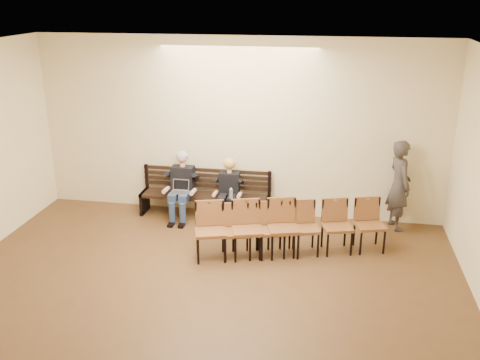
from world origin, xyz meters
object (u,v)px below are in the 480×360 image
object	(u,v)px
seated_woman	(229,194)
water_bottle	(231,199)
chair_row_front	(304,229)
bag	(276,227)
bench	(205,205)
laptop	(179,194)
seated_man	(182,186)
chair_row_back	(247,230)
passerby	(400,178)

from	to	relation	value
seated_woman	water_bottle	distance (m)	0.30
water_bottle	chair_row_front	world-z (taller)	chair_row_front
seated_woman	water_bottle	size ratio (longest dim) A/B	5.18
bag	chair_row_front	bearing A→B (deg)	-50.38
bag	bench	bearing A→B (deg)	158.38
laptop	seated_man	bearing A→B (deg)	96.74
seated_woman	bag	world-z (taller)	seated_woman
chair_row_front	chair_row_back	distance (m)	0.98
water_bottle	chair_row_back	bearing A→B (deg)	-66.61
bag	chair_row_front	size ratio (longest dim) A/B	0.14
laptop	chair_row_front	size ratio (longest dim) A/B	0.12
seated_man	passerby	xyz separation A→B (m)	(4.13, 0.22, 0.33)
laptop	water_bottle	xyz separation A→B (m)	(1.04, -0.09, -0.01)
bag	chair_row_front	xyz separation A→B (m)	(0.56, -0.67, 0.31)
seated_man	laptop	xyz separation A→B (m)	(0.00, -0.19, -0.09)
seated_woman	chair_row_back	world-z (taller)	seated_woman
laptop	chair_row_back	size ratio (longest dim) A/B	0.19
water_bottle	chair_row_back	distance (m)	1.25
water_bottle	passerby	xyz separation A→B (m)	(3.09, 0.50, 0.43)
bag	passerby	bearing A→B (deg)	17.25
laptop	passerby	xyz separation A→B (m)	(4.12, 0.41, 0.42)
bench	chair_row_front	xyz separation A→B (m)	(2.04, -1.26, 0.23)
laptop	bag	world-z (taller)	laptop
laptop	chair_row_front	world-z (taller)	chair_row_front
water_bottle	bag	size ratio (longest dim) A/B	0.55
bench	passerby	size ratio (longest dim) A/B	1.31
bench	passerby	bearing A→B (deg)	1.55
seated_man	bench	bearing A→B (deg)	15.69
laptop	water_bottle	size ratio (longest dim) A/B	1.51
seated_man	bag	distance (m)	2.03
seated_woman	bag	distance (m)	1.16
bench	seated_man	world-z (taller)	seated_man
passerby	chair_row_front	world-z (taller)	passerby
bag	laptop	bearing A→B (deg)	171.79
seated_man	seated_woman	world-z (taller)	seated_man
seated_woman	seated_man	bearing A→B (deg)	180.00
passerby	laptop	bearing A→B (deg)	76.35
water_bottle	chair_row_back	world-z (taller)	chair_row_back
bag	chair_row_back	world-z (taller)	chair_row_back
passerby	bench	bearing A→B (deg)	72.18
seated_woman	passerby	size ratio (longest dim) A/B	0.56
seated_woman	bench	bearing A→B (deg)	166.68
water_bottle	chair_row_front	size ratio (longest dim) A/B	0.08
bench	chair_row_back	world-z (taller)	chair_row_back
chair_row_front	seated_man	bearing A→B (deg)	138.83
water_bottle	chair_row_front	bearing A→B (deg)	-31.07
passerby	chair_row_back	bearing A→B (deg)	103.07
bench	chair_row_front	bearing A→B (deg)	-31.70
chair_row_front	laptop	bearing A→B (deg)	142.60
seated_woman	bag	xyz separation A→B (m)	(0.98, -0.47, -0.41)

